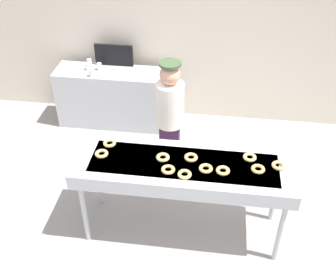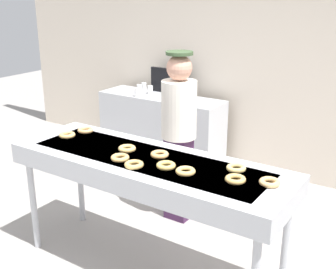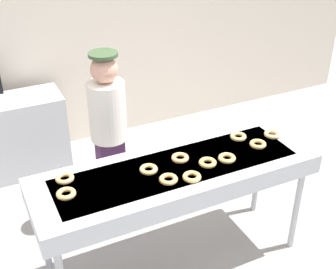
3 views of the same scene
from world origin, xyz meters
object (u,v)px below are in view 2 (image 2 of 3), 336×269
glazed_donut_2 (127,149)px  worker_baker (179,127)px  glazed_donut_6 (270,182)px  menu_display (169,81)px  glazed_donut_5 (120,158)px  glazed_donut_3 (236,168)px  prep_counter (161,129)px  paper_cup_1 (150,90)px  paper_cup_2 (137,92)px  fryer_conveyor (147,168)px  paper_cup_0 (139,89)px  paper_cup_3 (144,87)px  glazed_donut_9 (85,130)px  glazed_donut_8 (160,154)px  glazed_donut_1 (67,135)px  glazed_donut_10 (134,165)px  glazed_donut_7 (235,179)px  glazed_donut_4 (166,166)px  glazed_donut_0 (185,171)px

glazed_donut_2 → worker_baker: worker_baker is taller
glazed_donut_6 → menu_display: 3.12m
glazed_donut_5 → glazed_donut_3: bearing=20.4°
prep_counter → paper_cup_1: size_ratio=15.67×
paper_cup_2 → fryer_conveyor: bearing=-50.8°
glazed_donut_6 → paper_cup_0: glazed_donut_6 is taller
prep_counter → paper_cup_3: bearing=160.2°
worker_baker → glazed_donut_9: bearing=64.2°
glazed_donut_2 → paper_cup_1: 2.38m
paper_cup_1 → glazed_donut_8: bearing=-52.6°
glazed_donut_1 → glazed_donut_3: same height
glazed_donut_3 → worker_baker: 1.17m
glazed_donut_1 → glazed_donut_8: same height
glazed_donut_2 → glazed_donut_5: (0.08, -0.18, 0.00)m
glazed_donut_6 → glazed_donut_5: bearing=-169.2°
glazed_donut_2 → glazed_donut_10: bearing=-42.8°
paper_cup_3 → glazed_donut_2: bearing=-56.5°
glazed_donut_5 → prep_counter: 2.53m
paper_cup_0 → glazed_donut_7: bearing=-41.1°
menu_display → glazed_donut_5: bearing=-64.8°
glazed_donut_2 → paper_cup_1: glazed_donut_2 is taller
glazed_donut_6 → menu_display: (-2.23, 2.18, 0.05)m
glazed_donut_1 → glazed_donut_5: 0.74m
paper_cup_2 → glazed_donut_4: bearing=-48.0°
glazed_donut_4 → paper_cup_3: size_ratio=1.30×
glazed_donut_9 → paper_cup_0: (-0.79, 1.85, -0.06)m
glazed_donut_9 → paper_cup_2: (-0.68, 1.66, -0.06)m
glazed_donut_0 → prep_counter: bearing=128.1°
prep_counter → menu_display: bearing=90.0°
glazed_donut_6 → worker_baker: (-1.21, 0.80, -0.05)m
paper_cup_2 → menu_display: (0.24, 0.39, 0.11)m
glazed_donut_3 → paper_cup_2: bearing=142.1°
glazed_donut_2 → glazed_donut_1: bearing=-177.8°
paper_cup_1 → paper_cup_2: size_ratio=1.00×
glazed_donut_5 → glazed_donut_1: bearing=167.7°
glazed_donut_1 → glazed_donut_0: bearing=-4.6°
glazed_donut_3 → glazed_donut_1: bearing=-174.6°
glazed_donut_4 → glazed_donut_8: bearing=136.3°
paper_cup_2 → paper_cup_3: same height
prep_counter → glazed_donut_10: bearing=-59.9°
glazed_donut_4 → paper_cup_0: glazed_donut_4 is taller
glazed_donut_8 → glazed_donut_5: bearing=-133.5°
glazed_donut_0 → paper_cup_1: bearing=130.8°
glazed_donut_0 → paper_cup_0: (-2.02, 2.14, -0.06)m
fryer_conveyor → worker_baker: size_ratio=1.35×
glazed_donut_7 → glazed_donut_8: bearing=172.1°
glazed_donut_6 → glazed_donut_9: same height
glazed_donut_8 → glazed_donut_2: bearing=-172.5°
glazed_donut_1 → glazed_donut_4: same height
glazed_donut_5 → prep_counter: size_ratio=0.08×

